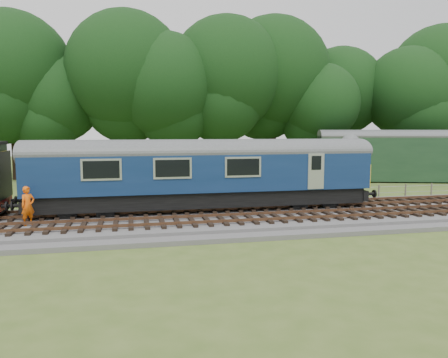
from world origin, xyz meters
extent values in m
plane|color=#465F23|center=(0.00, 0.00, 0.00)|extent=(120.00, 120.00, 0.00)
cube|color=#4C4C4F|center=(0.00, 0.00, 0.17)|extent=(70.00, 7.00, 0.35)
cube|color=brown|center=(0.00, 0.68, 0.49)|extent=(66.50, 0.07, 0.14)
cube|color=brown|center=(0.00, 2.12, 0.49)|extent=(66.50, 0.07, 0.14)
cube|color=brown|center=(0.00, -2.32, 0.49)|extent=(66.50, 0.07, 0.14)
cube|color=brown|center=(0.00, -0.88, 0.49)|extent=(66.50, 0.07, 0.14)
cube|color=black|center=(-0.35, 1.40, 1.06)|extent=(17.46, 2.52, 0.85)
cube|color=#0E254C|center=(-0.35, 1.40, 2.48)|extent=(18.00, 2.80, 2.05)
cube|color=yellow|center=(8.67, 1.40, 2.11)|extent=(0.06, 2.74, 1.30)
cube|color=black|center=(5.65, 1.40, 0.86)|extent=(2.60, 2.00, 0.55)
cube|color=black|center=(-6.35, 1.40, 0.86)|extent=(2.60, 2.00, 0.55)
cube|color=#A20C11|center=(-10.37, 1.40, 1.06)|extent=(0.25, 2.60, 0.55)
cube|color=yellow|center=(-10.23, 1.40, 2.46)|extent=(0.06, 2.55, 2.30)
imported|color=#FF610D|center=(-8.76, -0.69, 1.24)|extent=(0.77, 0.76, 1.78)
cube|color=#17341E|center=(21.06, 12.93, 2.10)|extent=(17.81, 7.85, 3.98)
cube|color=#17341E|center=(14.69, 14.74, 1.19)|extent=(3.54, 3.54, 2.39)
cube|color=black|center=(14.69, 14.74, 2.48)|extent=(3.89, 3.89, 0.19)
camera|label=1|loc=(-4.16, -21.53, 4.68)|focal=35.00mm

